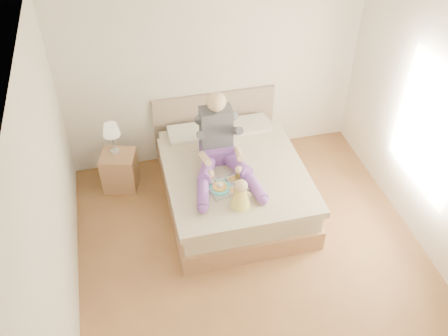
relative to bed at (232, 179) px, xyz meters
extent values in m
cube|color=brown|center=(0.00, -1.08, -0.32)|extent=(4.00, 4.20, 0.01)
cube|color=white|center=(0.00, -1.08, 2.38)|extent=(4.00, 4.20, 0.02)
cube|color=white|center=(0.00, 1.02, 1.03)|extent=(4.00, 0.02, 2.70)
cube|color=white|center=(-2.00, -1.08, 1.03)|extent=(0.02, 4.20, 2.70)
cube|color=white|center=(2.00, -1.08, 1.03)|extent=(0.02, 4.20, 2.70)
cube|color=white|center=(1.99, -0.88, 1.08)|extent=(0.02, 1.30, 1.60)
cube|color=beige|center=(1.98, -0.88, 1.08)|extent=(0.01, 1.18, 1.48)
cube|color=#8E6542|center=(0.00, -0.07, -0.18)|extent=(1.68, 2.13, 0.28)
cube|color=#BDAD8C|center=(0.00, -0.07, 0.08)|extent=(1.60, 2.05, 0.24)
cube|color=#BDAD8C|center=(0.00, -0.22, 0.25)|extent=(1.70, 1.80, 0.09)
cube|color=beige|center=(-0.38, 0.68, 0.27)|extent=(0.62, 0.40, 0.14)
cube|color=beige|center=(0.38, 0.68, 0.27)|extent=(0.62, 0.40, 0.14)
cube|color=#826D5A|center=(0.00, 1.01, 0.18)|extent=(1.70, 0.08, 1.00)
cube|color=#8E6542|center=(-1.39, 0.56, -0.05)|extent=(0.52, 0.49, 0.53)
cylinder|color=silver|center=(-1.41, 0.62, 0.24)|extent=(0.12, 0.12, 0.04)
cylinder|color=silver|center=(-1.41, 0.62, 0.38)|extent=(0.02, 0.02, 0.25)
cone|color=beige|center=(-1.41, 0.62, 0.58)|extent=(0.22, 0.22, 0.16)
cube|color=#6F3E9C|center=(-0.16, 0.11, 0.39)|extent=(0.42, 0.33, 0.19)
cube|color=#393A41|center=(-0.16, 0.17, 0.72)|extent=(0.39, 0.25, 0.52)
sphere|color=#E0B98C|center=(-0.16, 0.14, 1.11)|extent=(0.24, 0.24, 0.24)
cylinder|color=#6F3E9C|center=(-0.34, -0.14, 0.38)|extent=(0.35, 0.57, 0.23)
cylinder|color=#6F3E9C|center=(-0.48, -0.55, 0.36)|extent=(0.23, 0.51, 0.13)
sphere|color=#6F3E9C|center=(-0.53, -0.78, 0.35)|extent=(0.12, 0.12, 0.12)
cylinder|color=#393A41|center=(-0.38, 0.03, 0.74)|extent=(0.14, 0.33, 0.26)
cylinder|color=#E0B98C|center=(-0.37, -0.17, 0.55)|extent=(0.10, 0.34, 0.18)
sphere|color=#E0B98C|center=(-0.35, -0.34, 0.44)|extent=(0.09, 0.09, 0.09)
cylinder|color=#6F3E9C|center=(0.00, -0.15, 0.38)|extent=(0.33, 0.58, 0.23)
cylinder|color=#6F3E9C|center=(0.12, -0.56, 0.36)|extent=(0.20, 0.51, 0.13)
sphere|color=#6F3E9C|center=(0.16, -0.80, 0.35)|extent=(0.12, 0.12, 0.12)
cylinder|color=#393A41|center=(0.05, 0.02, 0.74)|extent=(0.12, 0.33, 0.26)
cylinder|color=#E0B98C|center=(0.04, -0.19, 0.55)|extent=(0.12, 0.34, 0.18)
sphere|color=#E0B98C|center=(0.00, -0.35, 0.44)|extent=(0.09, 0.09, 0.09)
cube|color=silver|center=(-0.17, -0.45, 0.30)|extent=(0.50, 0.42, 0.01)
cylinder|color=#3FB4B6|center=(-0.26, -0.46, 0.31)|extent=(0.26, 0.26, 0.01)
cylinder|color=gold|center=(-0.26, -0.46, 0.33)|extent=(0.17, 0.17, 0.02)
cylinder|color=silver|center=(-0.34, -0.35, 0.35)|extent=(0.08, 0.08, 0.09)
torus|color=silver|center=(-0.29, -0.34, 0.35)|extent=(0.03, 0.06, 0.06)
cylinder|color=olive|center=(-0.34, -0.35, 0.39)|extent=(0.07, 0.07, 0.01)
cylinder|color=silver|center=(-0.07, -0.35, 0.31)|extent=(0.14, 0.14, 0.01)
cube|color=gold|center=(-0.07, -0.35, 0.32)|extent=(0.09, 0.09, 0.02)
cylinder|color=silver|center=(-0.13, -0.54, 0.31)|extent=(0.14, 0.14, 0.01)
ellipsoid|color=#AF1221|center=(-0.11, -0.55, 0.32)|extent=(0.04, 0.03, 0.01)
cylinder|color=white|center=(-0.01, -0.35, 0.36)|extent=(0.07, 0.07, 0.11)
cylinder|color=#C78B20|center=(-0.01, -0.35, 0.36)|extent=(0.06, 0.06, 0.11)
cylinder|color=white|center=(-0.01, -0.51, 0.32)|extent=(0.07, 0.07, 0.04)
cylinder|color=#4C220A|center=(-0.01, -0.51, 0.32)|extent=(0.06, 0.06, 0.03)
cone|color=#FFEF50|center=(-0.10, -0.77, 0.41)|extent=(0.22, 0.22, 0.24)
sphere|color=#E0B98C|center=(-0.10, -0.77, 0.59)|extent=(0.15, 0.15, 0.15)
cylinder|color=#E0B98C|center=(-0.11, -0.66, 0.33)|extent=(0.12, 0.17, 0.06)
sphere|color=#E0B98C|center=(-0.09, -0.57, 0.33)|extent=(0.05, 0.05, 0.05)
cylinder|color=#E0B98C|center=(-0.18, -0.74, 0.46)|extent=(0.10, 0.13, 0.10)
cylinder|color=#E0B98C|center=(-0.03, -0.68, 0.33)|extent=(0.08, 0.17, 0.06)
sphere|color=#E0B98C|center=(0.00, -0.60, 0.33)|extent=(0.05, 0.05, 0.05)
cylinder|color=#E0B98C|center=(-0.01, -0.79, 0.46)|extent=(0.04, 0.12, 0.10)
camera|label=1|loc=(-1.22, -4.62, 4.28)|focal=40.00mm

